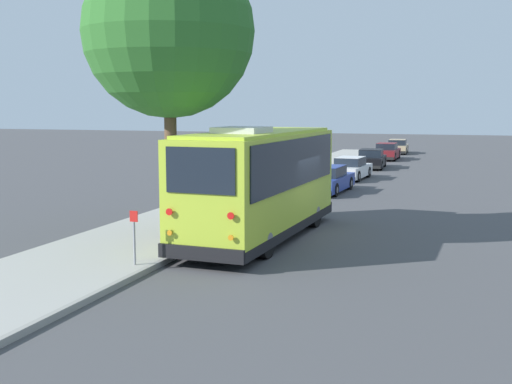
{
  "coord_description": "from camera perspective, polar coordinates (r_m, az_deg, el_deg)",
  "views": [
    {
      "loc": [
        -20.04,
        -5.62,
        4.13
      ],
      "look_at": [
        0.12,
        1.24,
        1.3
      ],
      "focal_mm": 45.0,
      "sensor_mm": 36.0,
      "label": 1
    }
  ],
  "objects": [
    {
      "name": "ground_plane",
      "position": [
        21.22,
        3.06,
        -3.67
      ],
      "size": [
        160.0,
        160.0,
        0.0
      ],
      "primitive_type": "plane",
      "color": "#474749"
    },
    {
      "name": "sidewalk_slab",
      "position": [
        22.64,
        -7.0,
        -2.81
      ],
      "size": [
        80.0,
        4.03,
        0.15
      ],
      "primitive_type": "cube",
      "color": "#A3A099",
      "rests_on": "ground"
    },
    {
      "name": "curb_strip",
      "position": [
        21.83,
        -2.06,
        -3.14
      ],
      "size": [
        80.0,
        0.14,
        0.15
      ],
      "primitive_type": "cube",
      "color": "gray",
      "rests_on": "ground"
    },
    {
      "name": "shuttle_bus",
      "position": [
        19.98,
        0.41,
        1.19
      ],
      "size": [
        8.85,
        2.73,
        3.56
      ],
      "rotation": [
        0.0,
        0.0,
        -0.04
      ],
      "color": "#ADC633",
      "rests_on": "ground"
    },
    {
      "name": "parked_sedan_blue",
      "position": [
        31.37,
        6.33,
        1.07
      ],
      "size": [
        4.73,
        1.94,
        1.3
      ],
      "rotation": [
        0.0,
        0.0,
        -0.05
      ],
      "color": "navy",
      "rests_on": "ground"
    },
    {
      "name": "parked_sedan_white",
      "position": [
        37.25,
        8.4,
        2.05
      ],
      "size": [
        4.34,
        1.91,
        1.29
      ],
      "rotation": [
        0.0,
        0.0,
        -0.07
      ],
      "color": "silver",
      "rests_on": "ground"
    },
    {
      "name": "parked_sedan_black",
      "position": [
        44.27,
        10.2,
        2.88
      ],
      "size": [
        4.47,
        1.93,
        1.29
      ],
      "rotation": [
        0.0,
        0.0,
        0.05
      ],
      "color": "black",
      "rests_on": "ground"
    },
    {
      "name": "parked_sedan_maroon",
      "position": [
        51.61,
        11.56,
        3.52
      ],
      "size": [
        4.48,
        1.76,
        1.32
      ],
      "rotation": [
        0.0,
        0.0,
        -0.0
      ],
      "color": "maroon",
      "rests_on": "ground"
    },
    {
      "name": "parked_sedan_tan",
      "position": [
        58.78,
        12.47,
        3.94
      ],
      "size": [
        4.44,
        1.88,
        1.26
      ],
      "rotation": [
        0.0,
        0.0,
        0.04
      ],
      "color": "tan",
      "rests_on": "ground"
    },
    {
      "name": "street_tree",
      "position": [
        19.46,
        -7.6,
        14.89
      ],
      "size": [
        5.0,
        5.0,
        9.4
      ],
      "color": "brown",
      "rests_on": "sidewalk_slab"
    },
    {
      "name": "sign_post_near",
      "position": [
        16.53,
        -10.77,
        -3.95
      ],
      "size": [
        0.06,
        0.22,
        1.39
      ],
      "color": "gray",
      "rests_on": "sidewalk_slab"
    },
    {
      "name": "sign_post_far",
      "position": [
        17.96,
        -8.18,
        -3.06
      ],
      "size": [
        0.06,
        0.22,
        1.34
      ],
      "color": "gray",
      "rests_on": "sidewalk_slab"
    }
  ]
}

